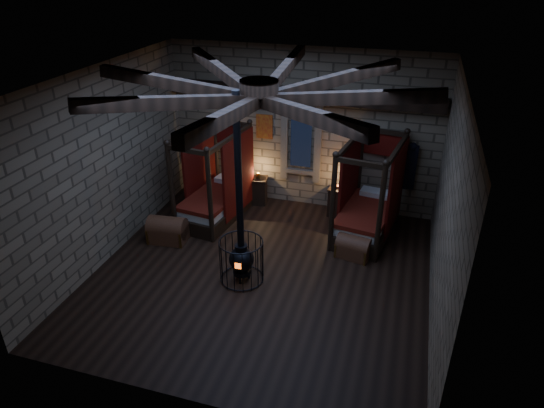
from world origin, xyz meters
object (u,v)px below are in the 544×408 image
(stove, at_px, (241,256))
(bed_left, at_px, (216,197))
(trunk_left, at_px, (168,230))
(trunk_right, at_px, (353,247))
(bed_right, at_px, (367,211))

(stove, bearing_deg, bed_left, 119.43)
(bed_left, bearing_deg, trunk_left, -106.68)
(bed_left, distance_m, trunk_left, 1.64)
(trunk_left, bearing_deg, trunk_right, 2.13)
(bed_left, relative_size, trunk_right, 2.84)
(trunk_right, distance_m, stove, 2.65)
(bed_left, distance_m, bed_right, 3.85)
(bed_right, bearing_deg, bed_left, -167.02)
(trunk_right, relative_size, stove, 0.20)
(bed_left, distance_m, stove, 2.88)
(trunk_left, xyz_separation_m, stove, (2.22, -0.95, 0.30))
(trunk_right, bearing_deg, stove, -132.79)
(trunk_left, bearing_deg, bed_left, 60.18)
(bed_left, relative_size, bed_right, 0.98)
(trunk_left, relative_size, trunk_right, 1.13)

